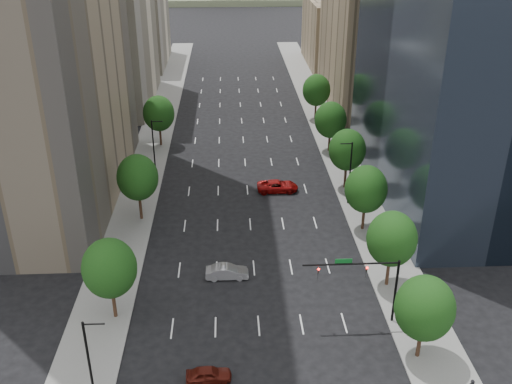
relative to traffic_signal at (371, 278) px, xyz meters
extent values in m
cube|color=slate|center=(-26.03, 30.00, -5.10)|extent=(6.00, 200.00, 0.15)
cube|color=slate|center=(4.97, 30.00, -5.10)|extent=(6.00, 200.00, 0.15)
cube|color=beige|center=(-35.53, 73.00, 12.33)|extent=(14.00, 30.00, 35.00)
cube|color=beige|center=(-35.53, 106.00, 3.83)|extent=(14.00, 26.00, 18.00)
cube|color=#8C7759|center=(14.47, 70.00, 9.83)|extent=(14.00, 30.00, 30.00)
cube|color=#8C7759|center=(14.47, 103.00, 2.83)|extent=(14.00, 26.00, 16.00)
cylinder|color=#382316|center=(3.47, -5.00, -3.30)|extent=(0.36, 0.36, 3.75)
ellipsoid|color=#103D11|center=(3.47, -5.00, 0.23)|extent=(5.20, 5.20, 5.98)
cylinder|color=#382316|center=(3.47, 6.00, -3.17)|extent=(0.36, 0.36, 4.00)
ellipsoid|color=#103D11|center=(3.47, 6.00, 0.59)|extent=(5.20, 5.20, 5.98)
cylinder|color=#382316|center=(3.47, 18.00, -3.22)|extent=(0.36, 0.36, 3.90)
ellipsoid|color=#103D11|center=(3.47, 18.00, 0.44)|extent=(5.20, 5.20, 5.98)
cylinder|color=#382316|center=(3.47, 30.00, -3.12)|extent=(0.36, 0.36, 4.10)
ellipsoid|color=#103D11|center=(3.47, 30.00, 0.73)|extent=(5.20, 5.20, 5.98)
cylinder|color=#382316|center=(3.47, 44.00, -3.27)|extent=(0.36, 0.36, 3.80)
ellipsoid|color=#103D11|center=(3.47, 44.00, 0.30)|extent=(5.20, 5.20, 5.98)
cylinder|color=#382316|center=(3.47, 60.00, -3.17)|extent=(0.36, 0.36, 4.00)
ellipsoid|color=#103D11|center=(3.47, 60.00, 0.59)|extent=(5.20, 5.20, 5.98)
cylinder|color=#382316|center=(-24.53, 2.00, -3.17)|extent=(0.36, 0.36, 4.00)
ellipsoid|color=#103D11|center=(-24.53, 2.00, 0.59)|extent=(5.20, 5.20, 5.98)
cylinder|color=#382316|center=(-24.53, 22.00, -3.10)|extent=(0.36, 0.36, 4.15)
ellipsoid|color=#103D11|center=(-24.53, 22.00, 0.80)|extent=(5.20, 5.20, 5.98)
cylinder|color=#382316|center=(-24.53, 48.00, -3.20)|extent=(0.36, 0.36, 3.95)
ellipsoid|color=#103D11|center=(-24.53, 48.00, 0.52)|extent=(5.20, 5.20, 5.98)
cylinder|color=black|center=(2.97, 25.00, -0.67)|extent=(0.20, 0.20, 9.00)
cylinder|color=black|center=(2.17, 25.00, 3.63)|extent=(1.60, 0.14, 0.14)
cylinder|color=black|center=(-24.03, -10.00, -0.67)|extent=(0.20, 0.20, 9.00)
cylinder|color=black|center=(-23.23, -10.00, 3.63)|extent=(1.60, 0.14, 0.14)
cylinder|color=black|center=(-24.03, 35.00, -0.67)|extent=(0.20, 0.20, 9.00)
cylinder|color=black|center=(-23.23, 35.00, 3.63)|extent=(1.60, 0.14, 0.14)
cylinder|color=black|center=(2.47, 0.00, -1.67)|extent=(0.24, 0.24, 7.00)
cylinder|color=black|center=(-2.03, 0.00, 1.63)|extent=(9.00, 0.18, 0.18)
imported|color=black|center=(-0.53, 0.00, 1.08)|extent=(0.18, 0.22, 1.10)
imported|color=black|center=(-5.03, 0.00, 1.08)|extent=(0.18, 0.22, 1.10)
sphere|color=#FF0C07|center=(-0.53, -0.18, 1.28)|extent=(0.20, 0.20, 0.20)
sphere|color=#FF0C07|center=(-5.03, -0.18, 1.28)|extent=(0.20, 0.20, 0.20)
cube|color=#0C591E|center=(-2.73, 0.00, 1.98)|extent=(1.60, 0.06, 0.45)
imported|color=#4C130C|center=(-15.16, -6.97, -4.51)|extent=(3.97, 1.79, 1.32)
imported|color=gray|center=(-13.53, 8.24, -4.41)|extent=(4.66, 1.65, 1.53)
imported|color=maroon|center=(-6.26, 29.41, -4.37)|extent=(5.87, 2.81, 1.61)
camera|label=1|loc=(-13.00, -44.46, 31.11)|focal=40.70mm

